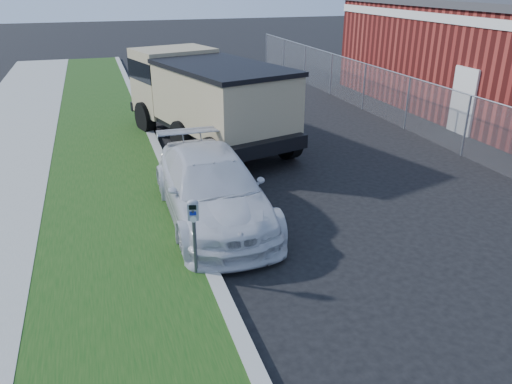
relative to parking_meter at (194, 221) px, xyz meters
name	(u,v)px	position (x,y,z in m)	size (l,w,h in m)	color
ground	(340,250)	(2.86, 0.14, -1.13)	(120.00, 120.00, 0.00)	black
streetside	(40,242)	(-2.71, 2.14, -1.07)	(6.12, 50.00, 0.15)	gray
chainlink_fence	(409,93)	(8.86, 7.14, 0.13)	(0.06, 30.06, 30.00)	slate
parking_meter	(194,221)	(0.00, 0.00, 0.00)	(0.22, 0.17, 1.39)	#3F4247
white_wagon	(212,188)	(0.83, 2.25, -0.41)	(2.02, 4.98, 1.44)	silver
dump_truck	(204,95)	(1.90, 7.83, 0.39)	(4.34, 7.32, 2.70)	black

